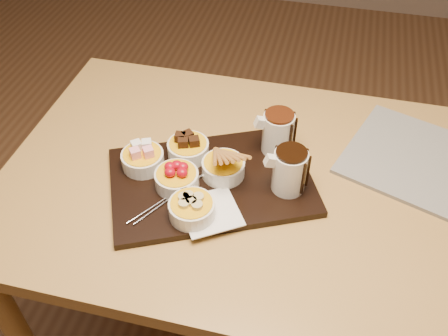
% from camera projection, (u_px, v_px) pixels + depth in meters
% --- Properties ---
extents(ground, '(5.00, 5.00, 0.00)m').
position_uv_depth(ground, '(245.00, 332.00, 1.70)').
color(ground, '#57351E').
rests_on(ground, ground).
extents(dining_table, '(1.20, 0.80, 0.75)m').
position_uv_depth(dining_table, '(253.00, 206.00, 1.25)').
color(dining_table, '#AB813F').
rests_on(dining_table, ground).
extents(serving_board, '(0.54, 0.47, 0.02)m').
position_uv_depth(serving_board, '(211.00, 182.00, 1.16)').
color(serving_board, black).
rests_on(serving_board, dining_table).
extents(napkin, '(0.17, 0.17, 0.00)m').
position_uv_depth(napkin, '(211.00, 212.00, 1.08)').
color(napkin, white).
rests_on(napkin, serving_board).
extents(bowl_marshmallows, '(0.10, 0.10, 0.04)m').
position_uv_depth(bowl_marshmallows, '(143.00, 160.00, 1.17)').
color(bowl_marshmallows, silver).
rests_on(bowl_marshmallows, serving_board).
extents(bowl_cake, '(0.10, 0.10, 0.04)m').
position_uv_depth(bowl_cake, '(188.00, 149.00, 1.20)').
color(bowl_cake, silver).
rests_on(bowl_cake, serving_board).
extents(bowl_strawberries, '(0.10, 0.10, 0.04)m').
position_uv_depth(bowl_strawberries, '(177.00, 179.00, 1.13)').
color(bowl_strawberries, silver).
rests_on(bowl_strawberries, serving_board).
extents(bowl_biscotti, '(0.10, 0.10, 0.04)m').
position_uv_depth(bowl_biscotti, '(223.00, 168.00, 1.15)').
color(bowl_biscotti, silver).
rests_on(bowl_biscotti, serving_board).
extents(bowl_bananas, '(0.10, 0.10, 0.04)m').
position_uv_depth(bowl_bananas, '(192.00, 209.00, 1.06)').
color(bowl_bananas, silver).
rests_on(bowl_bananas, serving_board).
extents(pitcher_dark_chocolate, '(0.10, 0.10, 0.10)m').
position_uv_depth(pitcher_dark_chocolate, '(289.00, 171.00, 1.10)').
color(pitcher_dark_chocolate, silver).
rests_on(pitcher_dark_chocolate, serving_board).
extents(pitcher_milk_chocolate, '(0.10, 0.10, 0.10)m').
position_uv_depth(pitcher_milk_chocolate, '(278.00, 133.00, 1.19)').
color(pitcher_milk_chocolate, silver).
rests_on(pitcher_milk_chocolate, serving_board).
extents(fondue_skewers, '(0.23, 0.17, 0.01)m').
position_uv_depth(fondue_skewers, '(174.00, 193.00, 1.12)').
color(fondue_skewers, silver).
rests_on(fondue_skewers, serving_board).
extents(newspaper, '(0.46, 0.42, 0.01)m').
position_uv_depth(newspaper, '(429.00, 164.00, 1.21)').
color(newspaper, beige).
rests_on(newspaper, dining_table).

